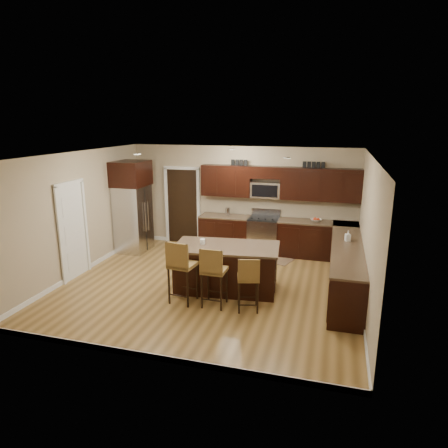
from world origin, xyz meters
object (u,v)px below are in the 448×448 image
(range, at_px, (264,235))
(refrigerator, at_px, (133,206))
(stool_right, at_px, (248,278))
(stool_left, at_px, (181,265))
(island, at_px, (226,269))
(stool_mid, at_px, (213,270))

(range, height_order, refrigerator, refrigerator)
(refrigerator, bearing_deg, stool_right, -35.40)
(range, bearing_deg, stool_right, -84.33)
(range, relative_size, stool_left, 0.91)
(island, distance_m, stool_mid, 0.89)
(range, relative_size, island, 0.51)
(refrigerator, bearing_deg, stool_left, -47.74)
(island, relative_size, stool_mid, 1.91)
(stool_right, relative_size, refrigerator, 0.44)
(stool_mid, distance_m, refrigerator, 3.98)
(stool_right, height_order, refrigerator, refrigerator)
(stool_left, height_order, stool_right, stool_left)
(island, distance_m, stool_left, 1.11)
(stool_left, height_order, refrigerator, refrigerator)
(range, distance_m, refrigerator, 3.46)
(stool_right, bearing_deg, range, 80.56)
(stool_mid, bearing_deg, stool_right, 1.74)
(stool_left, xyz_separation_m, stool_mid, (0.62, 0.00, -0.04))
(stool_left, bearing_deg, island, 60.24)
(range, relative_size, refrigerator, 0.47)
(stool_right, bearing_deg, refrigerator, 129.48)
(stool_left, relative_size, stool_mid, 1.06)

